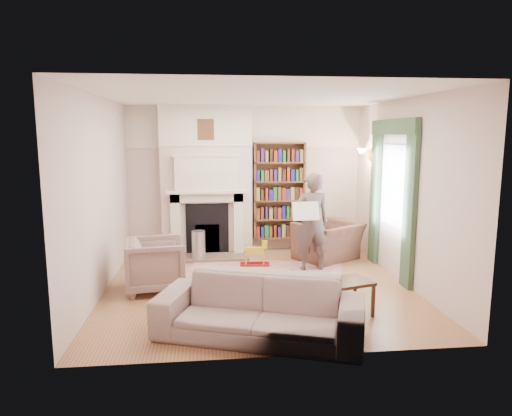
{
  "coord_description": "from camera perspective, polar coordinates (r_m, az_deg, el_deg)",
  "views": [
    {
      "loc": [
        -0.72,
        -6.59,
        2.26
      ],
      "look_at": [
        0.0,
        0.25,
        1.15
      ],
      "focal_mm": 32.0,
      "sensor_mm": 36.0,
      "label": 1
    }
  ],
  "objects": [
    {
      "name": "wall_front",
      "position": [
        4.48,
        3.37,
        -1.9
      ],
      "size": [
        4.5,
        0.0,
        4.5
      ],
      "primitive_type": "plane",
      "rotation": [
        -1.57,
        0.0,
        0.0
      ],
      "color": "beige",
      "rests_on": "floor"
    },
    {
      "name": "ceiling",
      "position": [
        6.65,
        0.23,
        13.83
      ],
      "size": [
        4.5,
        4.5,
        0.0
      ],
      "primitive_type": "plane",
      "rotation": [
        3.14,
        0.0,
        0.0
      ],
      "color": "white",
      "rests_on": "wall_back"
    },
    {
      "name": "game_box_lid",
      "position": [
        6.64,
        -6.49,
        -10.46
      ],
      "size": [
        0.36,
        0.3,
        0.05
      ],
      "primitive_type": "cube",
      "rotation": [
        0.0,
        0.0,
        0.37
      ],
      "color": "red",
      "rests_on": "rug"
    },
    {
      "name": "fireplace",
      "position": [
        8.68,
        -6.19,
        3.34
      ],
      "size": [
        1.7,
        0.58,
        2.8
      ],
      "color": "beige",
      "rests_on": "floor"
    },
    {
      "name": "coffee_table",
      "position": [
        5.95,
        10.77,
        -11.0
      ],
      "size": [
        0.8,
        0.63,
        0.45
      ],
      "primitive_type": null,
      "rotation": [
        0.0,
        0.0,
        0.29
      ],
      "color": "#311911",
      "rests_on": "floor"
    },
    {
      "name": "armchair_reading",
      "position": [
        8.42,
        9.0,
        -4.1
      ],
      "size": [
        1.39,
        1.35,
        0.69
      ],
      "primitive_type": "imported",
      "rotation": [
        0.0,
        0.0,
        3.7
      ],
      "color": "#452B24",
      "rests_on": "floor"
    },
    {
      "name": "armchair_left",
      "position": [
        6.87,
        -12.43,
        -6.91
      ],
      "size": [
        0.94,
        0.92,
        0.76
      ],
      "primitive_type": "imported",
      "rotation": [
        0.0,
        0.0,
        1.71
      ],
      "color": "gray",
      "rests_on": "floor"
    },
    {
      "name": "curtain_right",
      "position": [
        8.29,
        14.66,
        1.52
      ],
      "size": [
        0.07,
        0.32,
        2.4
      ],
      "primitive_type": "cube",
      "color": "#304B32",
      "rests_on": "floor"
    },
    {
      "name": "wall_left",
      "position": [
        6.82,
        -18.93,
        1.42
      ],
      "size": [
        0.0,
        4.5,
        4.5
      ],
      "primitive_type": "plane",
      "rotation": [
        1.57,
        0.0,
        1.57
      ],
      "color": "beige",
      "rests_on": "floor"
    },
    {
      "name": "window",
      "position": [
        7.63,
        16.82,
        2.68
      ],
      "size": [
        0.02,
        0.9,
        1.3
      ],
      "primitive_type": "cube",
      "color": "silver",
      "rests_on": "wall_right"
    },
    {
      "name": "man_reading",
      "position": [
        7.65,
        6.99,
        -1.74
      ],
      "size": [
        0.62,
        0.43,
        1.65
      ],
      "primitive_type": "imported",
      "rotation": [
        0.0,
        0.0,
        3.2
      ],
      "color": "#514341",
      "rests_on": "floor"
    },
    {
      "name": "pelmet",
      "position": [
        7.57,
        16.83,
        9.69
      ],
      "size": [
        0.09,
        1.7,
        0.24
      ],
      "primitive_type": "cube",
      "color": "#304B32",
      "rests_on": "wall_right"
    },
    {
      "name": "curtain_left",
      "position": [
        7.02,
        18.67,
        -0.01
      ],
      "size": [
        0.07,
        0.32,
        2.4
      ],
      "primitive_type": "cube",
      "color": "#304B32",
      "rests_on": "floor"
    },
    {
      "name": "paraffin_heater",
      "position": [
        8.32,
        -7.18,
        -4.71
      ],
      "size": [
        0.26,
        0.26,
        0.55
      ],
      "primitive_type": "cylinder",
      "rotation": [
        0.0,
        0.0,
        -0.1
      ],
      "color": "#B1B5BA",
      "rests_on": "floor"
    },
    {
      "name": "bookcase",
      "position": [
        8.88,
        2.9,
        2.14
      ],
      "size": [
        1.0,
        0.24,
        1.85
      ],
      "primitive_type": "cube",
      "color": "brown",
      "rests_on": "floor"
    },
    {
      "name": "comic_annuals",
      "position": [
        6.72,
        1.8,
        -10.32
      ],
      "size": [
        0.84,
        0.91,
        0.02
      ],
      "color": "red",
      "rests_on": "rug"
    },
    {
      "name": "wall_right",
      "position": [
        7.28,
        18.13,
        1.93
      ],
      "size": [
        0.0,
        4.5,
        4.5
      ],
      "primitive_type": "plane",
      "rotation": [
        1.57,
        0.0,
        -1.57
      ],
      "color": "beige",
      "rests_on": "floor"
    },
    {
      "name": "wall_sconce",
      "position": [
        8.55,
        12.83,
        6.53
      ],
      "size": [
        0.2,
        0.24,
        0.24
      ],
      "primitive_type": null,
      "color": "gold",
      "rests_on": "wall_right"
    },
    {
      "name": "rug",
      "position": [
        7.37,
        0.6,
        -8.63
      ],
      "size": [
        3.01,
        2.58,
        0.01
      ],
      "primitive_type": "cube",
      "rotation": [
        0.0,
        0.0,
        -0.25
      ],
      "color": "#C0A991",
      "rests_on": "floor"
    },
    {
      "name": "board_game",
      "position": [
        7.13,
        -5.63,
        -9.13
      ],
      "size": [
        0.34,
        0.34,
        0.03
      ],
      "primitive_type": "cube",
      "rotation": [
        0.0,
        0.0,
        0.03
      ],
      "color": "gold",
      "rests_on": "rug"
    },
    {
      "name": "floor",
      "position": [
        7.0,
        0.22,
        -9.66
      ],
      "size": [
        4.5,
        4.5,
        0.0
      ],
      "primitive_type": "plane",
      "color": "brown",
      "rests_on": "ground"
    },
    {
      "name": "wall_back",
      "position": [
        8.91,
        -1.36,
        3.62
      ],
      "size": [
        4.5,
        0.0,
        4.5
      ],
      "primitive_type": "plane",
      "rotation": [
        1.57,
        0.0,
        0.0
      ],
      "color": "beige",
      "rests_on": "floor"
    },
    {
      "name": "sofa",
      "position": [
        5.23,
        0.41,
        -12.43
      ],
      "size": [
        2.47,
        1.61,
        0.67
      ],
      "primitive_type": "imported",
      "rotation": [
        0.0,
        0.0,
        -0.34
      ],
      "color": "#A9A08C",
      "rests_on": "floor"
    },
    {
      "name": "newspaper",
      "position": [
        7.38,
        6.24,
        -0.39
      ],
      "size": [
        0.44,
        0.15,
        0.3
      ],
      "primitive_type": "cube",
      "rotation": [
        -0.35,
        0.0,
        0.05
      ],
      "color": "silver",
      "rests_on": "man_reading"
    },
    {
      "name": "rocking_horse",
      "position": [
        7.94,
        -0.16,
        -5.7
      ],
      "size": [
        0.52,
        0.25,
        0.45
      ],
      "primitive_type": null,
      "rotation": [
        0.0,
        0.0,
        -0.09
      ],
      "color": "gold",
      "rests_on": "rug"
    }
  ]
}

